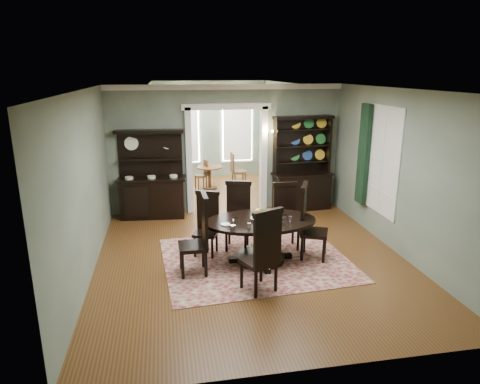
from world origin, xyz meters
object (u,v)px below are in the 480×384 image
Objects in this scene: welsh_dresser at (302,176)px; parlor_table at (210,174)px; sideboard at (152,187)px; dining_table at (261,232)px.

parlor_table is (-2.02, 2.19, -0.39)m from welsh_dresser.
parlor_table is at bearing 128.01° from welsh_dresser.
welsh_dresser is at bearing -47.22° from parlor_table.
welsh_dresser is (3.59, -0.01, 0.12)m from sideboard.
dining_table is 3.42m from sideboard.
dining_table is 3.27m from welsh_dresser.
dining_table is at bearing -50.74° from sideboard.
dining_table is 0.97× the size of sideboard.
dining_table is 0.87× the size of welsh_dresser.
sideboard is at bearing 175.05° from welsh_dresser.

